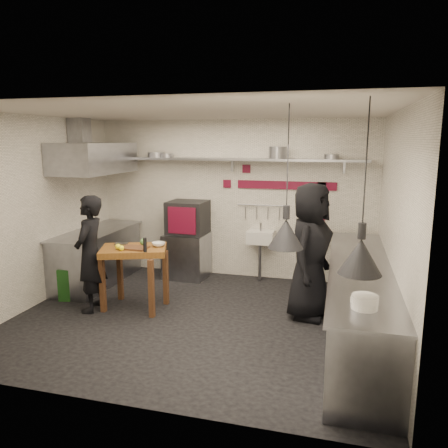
% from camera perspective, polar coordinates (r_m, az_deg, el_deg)
% --- Properties ---
extents(floor, '(5.00, 5.00, 0.00)m').
position_cam_1_polar(floor, '(6.23, -3.64, -12.21)').
color(floor, black).
rests_on(floor, ground).
extents(ceiling, '(5.00, 5.00, 0.00)m').
position_cam_1_polar(ceiling, '(5.74, -3.99, 14.42)').
color(ceiling, beige).
rests_on(ceiling, floor).
extents(wall_back, '(5.00, 0.04, 2.80)m').
position_cam_1_polar(wall_back, '(7.82, 1.14, 3.23)').
color(wall_back, silver).
rests_on(wall_back, floor).
extents(wall_front, '(5.00, 0.04, 2.80)m').
position_cam_1_polar(wall_front, '(3.95, -13.68, -4.78)').
color(wall_front, silver).
rests_on(wall_front, floor).
extents(wall_left, '(0.04, 4.20, 2.80)m').
position_cam_1_polar(wall_left, '(7.03, -23.49, 1.46)').
color(wall_left, silver).
rests_on(wall_left, floor).
extents(wall_right, '(0.04, 4.20, 2.80)m').
position_cam_1_polar(wall_right, '(5.56, 21.38, -0.69)').
color(wall_right, silver).
rests_on(wall_right, floor).
extents(red_band_horiz, '(1.70, 0.02, 0.14)m').
position_cam_1_polar(red_band_horiz, '(7.60, 8.11, 5.03)').
color(red_band_horiz, maroon).
rests_on(red_band_horiz, wall_back).
extents(red_band_vert, '(0.14, 0.02, 1.10)m').
position_cam_1_polar(red_band_vert, '(7.61, 12.50, 1.24)').
color(red_band_vert, maroon).
rests_on(red_band_vert, wall_back).
extents(red_tile_a, '(0.14, 0.02, 0.14)m').
position_cam_1_polar(red_tile_a, '(7.69, 2.95, 7.21)').
color(red_tile_a, maroon).
rests_on(red_tile_a, wall_back).
extents(red_tile_b, '(0.14, 0.02, 0.14)m').
position_cam_1_polar(red_tile_b, '(7.79, 0.40, 5.28)').
color(red_tile_b, maroon).
rests_on(red_tile_b, wall_back).
extents(back_shelf, '(4.60, 0.34, 0.04)m').
position_cam_1_polar(back_shelf, '(7.58, 0.83, 8.46)').
color(back_shelf, gray).
rests_on(back_shelf, wall_back).
extents(shelf_bracket_left, '(0.04, 0.06, 0.24)m').
position_cam_1_polar(shelf_bracket_left, '(8.39, -11.71, 7.79)').
color(shelf_bracket_left, gray).
rests_on(shelf_bracket_left, wall_back).
extents(shelf_bracket_mid, '(0.04, 0.06, 0.24)m').
position_cam_1_polar(shelf_bracket_mid, '(7.73, 1.11, 7.76)').
color(shelf_bracket_mid, gray).
rests_on(shelf_bracket_mid, wall_back).
extents(shelf_bracket_right, '(0.04, 0.06, 0.24)m').
position_cam_1_polar(shelf_bracket_right, '(7.51, 15.45, 7.28)').
color(shelf_bracket_right, gray).
rests_on(shelf_bracket_right, wall_back).
extents(pan_far_left, '(0.34, 0.34, 0.09)m').
position_cam_1_polar(pan_far_left, '(8.03, -8.86, 8.93)').
color(pan_far_left, gray).
rests_on(pan_far_left, back_shelf).
extents(pan_mid_left, '(0.28, 0.28, 0.07)m').
position_cam_1_polar(pan_mid_left, '(7.95, -7.55, 8.88)').
color(pan_mid_left, gray).
rests_on(pan_mid_left, back_shelf).
extents(stock_pot, '(0.35, 0.35, 0.20)m').
position_cam_1_polar(stock_pot, '(7.42, 7.03, 9.25)').
color(stock_pot, gray).
rests_on(stock_pot, back_shelf).
extents(pan_right, '(0.27, 0.27, 0.08)m').
position_cam_1_polar(pan_right, '(7.35, 13.88, 8.53)').
color(pan_right, gray).
rests_on(pan_right, back_shelf).
extents(oven_stand, '(0.75, 0.69, 0.80)m').
position_cam_1_polar(oven_stand, '(7.91, -4.87, -4.10)').
color(oven_stand, gray).
rests_on(oven_stand, floor).
extents(combi_oven, '(0.68, 0.64, 0.58)m').
position_cam_1_polar(combi_oven, '(7.82, -4.72, 0.89)').
color(combi_oven, black).
rests_on(combi_oven, oven_stand).
extents(oven_door, '(0.50, 0.05, 0.46)m').
position_cam_1_polar(oven_door, '(7.50, -5.53, 0.45)').
color(oven_door, maroon).
rests_on(oven_door, combi_oven).
extents(oven_glass, '(0.39, 0.03, 0.34)m').
position_cam_1_polar(oven_glass, '(7.51, -5.35, 0.48)').
color(oven_glass, black).
rests_on(oven_glass, oven_door).
extents(hand_sink, '(0.46, 0.34, 0.22)m').
position_cam_1_polar(hand_sink, '(7.64, 4.81, -1.71)').
color(hand_sink, silver).
rests_on(hand_sink, wall_back).
extents(sink_tap, '(0.03, 0.03, 0.14)m').
position_cam_1_polar(sink_tap, '(7.61, 4.83, -0.38)').
color(sink_tap, gray).
rests_on(sink_tap, hand_sink).
extents(sink_drain, '(0.06, 0.06, 0.66)m').
position_cam_1_polar(sink_drain, '(7.71, 4.70, -4.96)').
color(sink_drain, gray).
rests_on(sink_drain, floor).
extents(utensil_rail, '(0.90, 0.02, 0.02)m').
position_cam_1_polar(utensil_rail, '(7.68, 5.06, 2.45)').
color(utensil_rail, gray).
rests_on(utensil_rail, wall_back).
extents(counter_right, '(0.70, 3.80, 0.90)m').
position_cam_1_polar(counter_right, '(5.79, 17.23, -9.77)').
color(counter_right, gray).
rests_on(counter_right, floor).
extents(counter_right_top, '(0.76, 3.90, 0.03)m').
position_cam_1_polar(counter_right_top, '(5.64, 17.49, -5.35)').
color(counter_right_top, gray).
rests_on(counter_right_top, counter_right).
extents(plate_stack, '(0.29, 0.29, 0.13)m').
position_cam_1_polar(plate_stack, '(4.23, 17.91, -9.68)').
color(plate_stack, silver).
rests_on(plate_stack, counter_right_top).
extents(small_bowl_right, '(0.27, 0.27, 0.05)m').
position_cam_1_polar(small_bowl_right, '(4.40, 17.52, -9.43)').
color(small_bowl_right, silver).
rests_on(small_bowl_right, counter_right_top).
extents(counter_left, '(0.70, 1.90, 0.90)m').
position_cam_1_polar(counter_left, '(7.87, -16.22, -4.22)').
color(counter_left, gray).
rests_on(counter_left, floor).
extents(counter_left_top, '(0.76, 2.00, 0.03)m').
position_cam_1_polar(counter_left_top, '(7.77, -16.40, -0.90)').
color(counter_left_top, gray).
rests_on(counter_left_top, counter_left).
extents(extractor_hood, '(0.78, 1.60, 0.50)m').
position_cam_1_polar(extractor_hood, '(7.59, -16.58, 8.24)').
color(extractor_hood, gray).
rests_on(extractor_hood, ceiling).
extents(hood_duct, '(0.28, 0.28, 0.50)m').
position_cam_1_polar(hood_duct, '(7.72, -18.36, 11.15)').
color(hood_duct, gray).
rests_on(hood_duct, ceiling).
extents(green_bin, '(0.38, 0.38, 0.50)m').
position_cam_1_polar(green_bin, '(7.27, -19.33, -7.29)').
color(green_bin, '#1B4E19').
rests_on(green_bin, floor).
extents(prep_table, '(1.08, 0.92, 0.92)m').
position_cam_1_polar(prep_table, '(6.57, -11.59, -6.90)').
color(prep_table, brown).
rests_on(prep_table, floor).
extents(cutting_board, '(0.37, 0.27, 0.02)m').
position_cam_1_polar(cutting_board, '(6.37, -11.63, -3.06)').
color(cutting_board, '#55321C').
rests_on(cutting_board, prep_table).
extents(pepper_mill, '(0.06, 0.06, 0.20)m').
position_cam_1_polar(pepper_mill, '(6.13, -10.28, -2.72)').
color(pepper_mill, black).
rests_on(pepper_mill, prep_table).
extents(lemon_a, '(0.10, 0.10, 0.08)m').
position_cam_1_polar(lemon_a, '(6.36, -13.67, -2.91)').
color(lemon_a, '#FFF218').
rests_on(lemon_a, prep_table).
extents(lemon_b, '(0.10, 0.10, 0.08)m').
position_cam_1_polar(lemon_b, '(6.28, -13.26, -3.08)').
color(lemon_b, '#FFF218').
rests_on(lemon_b, prep_table).
extents(veg_ball, '(0.14, 0.14, 0.10)m').
position_cam_1_polar(veg_ball, '(6.54, -10.49, -2.30)').
color(veg_ball, '#539042').
rests_on(veg_ball, prep_table).
extents(steel_tray, '(0.20, 0.16, 0.03)m').
position_cam_1_polar(steel_tray, '(6.62, -13.27, -2.58)').
color(steel_tray, gray).
rests_on(steel_tray, prep_table).
extents(bowl, '(0.24, 0.24, 0.06)m').
position_cam_1_polar(bowl, '(6.44, -8.55, -2.65)').
color(bowl, silver).
rests_on(bowl, prep_table).
extents(heat_lamp_near, '(0.48, 0.48, 1.45)m').
position_cam_1_polar(heat_lamp_near, '(4.43, 8.28, 6.00)').
color(heat_lamp_near, black).
rests_on(heat_lamp_near, ceiling).
extents(heat_lamp_far, '(0.44, 0.44, 1.51)m').
position_cam_1_polar(heat_lamp_far, '(3.88, 17.89, 4.45)').
color(heat_lamp_far, black).
rests_on(heat_lamp_far, ceiling).
extents(chef_left, '(0.48, 0.66, 1.69)m').
position_cam_1_polar(chef_left, '(6.55, -17.08, -3.74)').
color(chef_left, black).
rests_on(chef_left, floor).
extents(chef_right, '(0.81, 1.04, 1.89)m').
position_cam_1_polar(chef_right, '(6.11, 11.16, -3.52)').
color(chef_right, black).
rests_on(chef_right, floor).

